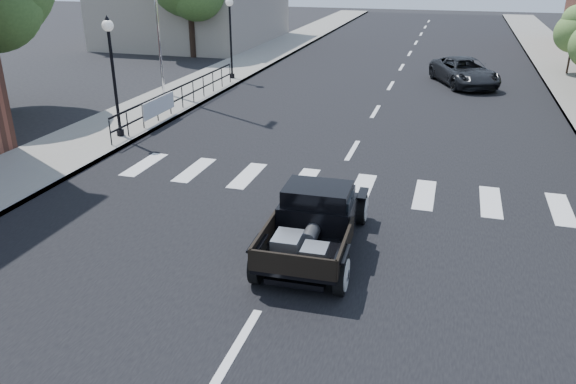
# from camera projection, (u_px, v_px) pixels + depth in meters

# --- Properties ---
(ground) EXTENTS (120.00, 120.00, 0.00)m
(ground) POSITION_uv_depth(u_px,v_px,m) (290.00, 257.00, 11.37)
(ground) COLOR black
(ground) RESTS_ON ground
(road) EXTENTS (14.00, 80.00, 0.02)m
(road) POSITION_uv_depth(u_px,v_px,m) (385.00, 95.00, 24.64)
(road) COLOR black
(road) RESTS_ON ground
(road_markings) EXTENTS (12.00, 60.00, 0.06)m
(road_markings) POSITION_uv_depth(u_px,v_px,m) (367.00, 126.00, 20.22)
(road_markings) COLOR silver
(road_markings) RESTS_ON ground
(sidewalk_left) EXTENTS (3.00, 80.00, 0.15)m
(sidewalk_left) POSITION_uv_depth(u_px,v_px,m) (207.00, 82.00, 26.82)
(sidewalk_left) COLOR gray
(sidewalk_left) RESTS_ON ground
(low_building_left) EXTENTS (10.00, 12.00, 5.00)m
(low_building_left) POSITION_uv_depth(u_px,v_px,m) (196.00, 6.00, 39.08)
(low_building_left) COLOR #A29987
(low_building_left) RESTS_ON ground
(railing) EXTENTS (0.08, 10.00, 1.00)m
(railing) POSITION_uv_depth(u_px,v_px,m) (182.00, 95.00, 21.86)
(railing) COLOR black
(railing) RESTS_ON sidewalk_left
(banner) EXTENTS (0.04, 2.20, 0.60)m
(banner) POSITION_uv_depth(u_px,v_px,m) (160.00, 113.00, 20.15)
(banner) COLOR silver
(banner) RESTS_ON sidewalk_left
(lamp_post_b) EXTENTS (0.36, 0.36, 3.82)m
(lamp_post_b) POSITION_uv_depth(u_px,v_px,m) (114.00, 78.00, 17.86)
(lamp_post_b) COLOR black
(lamp_post_b) RESTS_ON sidewalk_left
(lamp_post_c) EXTENTS (0.36, 0.36, 3.82)m
(lamp_post_c) POSITION_uv_depth(u_px,v_px,m) (231.00, 38.00, 26.71)
(lamp_post_c) COLOR black
(lamp_post_c) RESTS_ON sidewalk_left
(small_tree_e) EXTENTS (1.93, 1.93, 3.22)m
(small_tree_e) POSITION_uv_depth(u_px,v_px,m) (573.00, 41.00, 27.91)
(small_tree_e) COLOR #517535
(small_tree_e) RESTS_ON sidewalk_right
(hotrod_pickup) EXTENTS (2.02, 4.13, 1.41)m
(hotrod_pickup) POSITION_uv_depth(u_px,v_px,m) (315.00, 220.00, 11.31)
(hotrod_pickup) COLOR black
(hotrod_pickup) RESTS_ON ground
(second_car) EXTENTS (3.63, 4.96, 1.25)m
(second_car) POSITION_uv_depth(u_px,v_px,m) (464.00, 72.00, 26.31)
(second_car) COLOR black
(second_car) RESTS_ON ground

